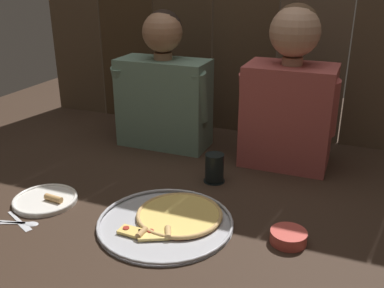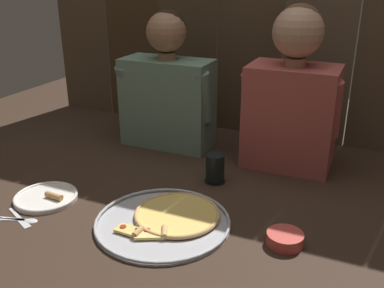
{
  "view_description": "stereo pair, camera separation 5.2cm",
  "coord_description": "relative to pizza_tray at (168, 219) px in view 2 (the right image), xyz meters",
  "views": [
    {
      "loc": [
        0.54,
        -1.23,
        0.76
      ],
      "look_at": [
        0.0,
        0.1,
        0.18
      ],
      "focal_mm": 40.58,
      "sensor_mm": 36.0,
      "label": 1
    },
    {
      "loc": [
        0.58,
        -1.21,
        0.76
      ],
      "look_at": [
        0.0,
        0.1,
        0.18
      ],
      "focal_mm": 40.58,
      "sensor_mm": 36.0,
      "label": 2
    }
  ],
  "objects": [
    {
      "name": "table_knife",
      "position": [
        -0.46,
        -0.18,
        -0.01
      ],
      "size": [
        0.15,
        0.08,
        0.01
      ],
      "color": "silver",
      "rests_on": "ground"
    },
    {
      "name": "diner_right",
      "position": [
        0.25,
        0.61,
        0.29
      ],
      "size": [
        0.39,
        0.23,
        0.64
      ],
      "color": "#AD4C47",
      "rests_on": "ground"
    },
    {
      "name": "dipping_bowl",
      "position": [
        0.37,
        0.03,
        0.01
      ],
      "size": [
        0.11,
        0.11,
        0.04
      ],
      "color": "#CC4C42",
      "rests_on": "ground"
    },
    {
      "name": "ground_plane",
      "position": [
        -0.03,
        0.14,
        -0.01
      ],
      "size": [
        3.2,
        3.2,
        0.0
      ],
      "primitive_type": "plane",
      "color": "#332319"
    },
    {
      "name": "table_spoon",
      "position": [
        -0.43,
        -0.18,
        -0.01
      ],
      "size": [
        0.14,
        0.05,
        0.01
      ],
      "color": "silver",
      "rests_on": "ground"
    },
    {
      "name": "drinking_glass",
      "position": [
        0.04,
        0.33,
        0.05
      ],
      "size": [
        0.08,
        0.08,
        0.11
      ],
      "color": "black",
      "rests_on": "ground"
    },
    {
      "name": "diner_left",
      "position": [
        -0.3,
        0.61,
        0.26
      ],
      "size": [
        0.44,
        0.2,
        0.6
      ],
      "color": "slate",
      "rests_on": "ground"
    },
    {
      "name": "pizza_tray",
      "position": [
        0.0,
        0.0,
        0.0
      ],
      "size": [
        0.44,
        0.44,
        0.03
      ],
      "color": "#B2B2B7",
      "rests_on": "ground"
    },
    {
      "name": "table_fork",
      "position": [
        -0.48,
        -0.2,
        -0.01
      ],
      "size": [
        0.13,
        0.06,
        0.01
      ],
      "color": "silver",
      "rests_on": "ground"
    },
    {
      "name": "dinner_plate",
      "position": [
        -0.46,
        -0.04,
        -0.0
      ],
      "size": [
        0.22,
        0.22,
        0.03
      ],
      "color": "white",
      "rests_on": "ground"
    }
  ]
}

